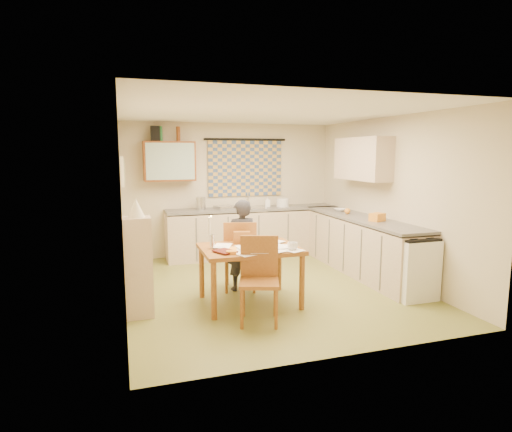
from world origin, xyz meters
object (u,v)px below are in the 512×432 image
object	(u,v)px
dining_table	(250,275)
shelf_stand	(138,267)
counter_right	(360,245)
chair_far	(240,268)
counter_back	(254,232)
stove	(411,267)
person	(241,245)

from	to	relation	value
dining_table	shelf_stand	xyz separation A→B (m)	(-1.39, -0.02, 0.22)
dining_table	shelf_stand	world-z (taller)	shelf_stand
counter_right	chair_far	distance (m)	2.14
counter_back	dining_table	xyz separation A→B (m)	(-0.84, -2.51, -0.07)
counter_back	dining_table	bearing A→B (deg)	-108.54
dining_table	chair_far	size ratio (longest dim) A/B	1.24
stove	shelf_stand	xyz separation A→B (m)	(-3.54, 0.41, 0.18)
counter_right	chair_far	size ratio (longest dim) A/B	2.93
dining_table	chair_far	xyz separation A→B (m)	(0.04, 0.59, -0.07)
counter_right	person	bearing A→B (deg)	-172.02
chair_far	shelf_stand	distance (m)	1.58
stove	dining_table	bearing A→B (deg)	168.61
counter_back	person	distance (m)	2.11
dining_table	person	distance (m)	0.64
stove	shelf_stand	world-z (taller)	shelf_stand
person	shelf_stand	bearing A→B (deg)	18.24
chair_far	person	distance (m)	0.34
counter_back	stove	xyz separation A→B (m)	(1.31, -2.94, -0.03)
counter_right	person	world-z (taller)	person
counter_right	counter_back	bearing A→B (deg)	128.55
counter_back	chair_far	xyz separation A→B (m)	(-0.81, -1.92, -0.14)
chair_far	shelf_stand	bearing A→B (deg)	39.03
counter_right	dining_table	bearing A→B (deg)	-158.08
stove	person	world-z (taller)	person
stove	counter_right	bearing A→B (deg)	90.00
person	stove	bearing A→B (deg)	150.32
shelf_stand	stove	bearing A→B (deg)	-6.67
counter_back	person	size ratio (longest dim) A/B	2.53
counter_back	stove	bearing A→B (deg)	-66.01
dining_table	stove	bearing A→B (deg)	-10.92
counter_right	shelf_stand	world-z (taller)	shelf_stand
stove	counter_back	bearing A→B (deg)	113.99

